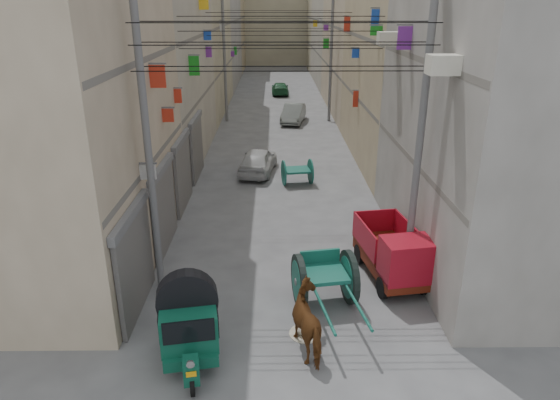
{
  "coord_description": "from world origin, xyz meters",
  "views": [
    {
      "loc": [
        -0.25,
        -6.8,
        7.71
      ],
      "look_at": [
        -0.1,
        6.5,
        2.47
      ],
      "focal_mm": 32.0,
      "sensor_mm": 36.0,
      "label": 1
    }
  ],
  "objects_px": {
    "tonga_cart": "(324,278)",
    "distant_car_white": "(258,161)",
    "mini_truck": "(396,258)",
    "distant_car_grey": "(293,113)",
    "feed_sack": "(306,329)",
    "second_cart": "(297,171)",
    "distant_car_green": "(280,89)",
    "auto_rickshaw": "(189,320)",
    "horse": "(312,322)"
  },
  "relations": [
    {
      "from": "tonga_cart",
      "to": "second_cart",
      "type": "relative_size",
      "value": 2.37
    },
    {
      "from": "tonga_cart",
      "to": "second_cart",
      "type": "xyz_separation_m",
      "value": [
        -0.31,
        9.78,
        -0.17
      ]
    },
    {
      "from": "feed_sack",
      "to": "auto_rickshaw",
      "type": "bearing_deg",
      "value": -163.28
    },
    {
      "from": "auto_rickshaw",
      "to": "horse",
      "type": "relative_size",
      "value": 1.38
    },
    {
      "from": "tonga_cart",
      "to": "mini_truck",
      "type": "xyz_separation_m",
      "value": [
        2.17,
        1.03,
        0.06
      ]
    },
    {
      "from": "second_cart",
      "to": "horse",
      "type": "bearing_deg",
      "value": -99.84
    },
    {
      "from": "mini_truck",
      "to": "feed_sack",
      "type": "distance_m",
      "value": 3.72
    },
    {
      "from": "auto_rickshaw",
      "to": "distant_car_grey",
      "type": "relative_size",
      "value": 0.66
    },
    {
      "from": "tonga_cart",
      "to": "distant_car_white",
      "type": "bearing_deg",
      "value": 91.03
    },
    {
      "from": "second_cart",
      "to": "distant_car_white",
      "type": "relative_size",
      "value": 0.4
    },
    {
      "from": "second_cart",
      "to": "horse",
      "type": "distance_m",
      "value": 11.75
    },
    {
      "from": "tonga_cart",
      "to": "distant_car_grey",
      "type": "relative_size",
      "value": 0.92
    },
    {
      "from": "mini_truck",
      "to": "distant_car_white",
      "type": "height_order",
      "value": "mini_truck"
    },
    {
      "from": "mini_truck",
      "to": "horse",
      "type": "xyz_separation_m",
      "value": [
        -2.64,
        -2.99,
        -0.08
      ]
    },
    {
      "from": "second_cart",
      "to": "tonga_cart",
      "type": "bearing_deg",
      "value": -97.23
    },
    {
      "from": "auto_rickshaw",
      "to": "mini_truck",
      "type": "height_order",
      "value": "mini_truck"
    },
    {
      "from": "horse",
      "to": "distant_car_green",
      "type": "height_order",
      "value": "horse"
    },
    {
      "from": "feed_sack",
      "to": "distant_car_grey",
      "type": "xyz_separation_m",
      "value": [
        0.58,
        24.0,
        0.49
      ]
    },
    {
      "from": "distant_car_white",
      "to": "feed_sack",
      "type": "bearing_deg",
      "value": 105.95
    },
    {
      "from": "tonga_cart",
      "to": "feed_sack",
      "type": "relative_size",
      "value": 6.8
    },
    {
      "from": "tonga_cart",
      "to": "horse",
      "type": "height_order",
      "value": "horse"
    },
    {
      "from": "tonga_cart",
      "to": "distant_car_green",
      "type": "xyz_separation_m",
      "value": [
        -0.81,
        34.16,
        -0.25
      ]
    },
    {
      "from": "mini_truck",
      "to": "second_cart",
      "type": "xyz_separation_m",
      "value": [
        -2.48,
        8.76,
        -0.23
      ]
    },
    {
      "from": "mini_truck",
      "to": "second_cart",
      "type": "distance_m",
      "value": 9.1
    },
    {
      "from": "feed_sack",
      "to": "distant_car_white",
      "type": "xyz_separation_m",
      "value": [
        -1.55,
        12.84,
        0.49
      ]
    },
    {
      "from": "feed_sack",
      "to": "tonga_cart",
      "type": "bearing_deg",
      "value": 66.99
    },
    {
      "from": "horse",
      "to": "distant_car_grey",
      "type": "bearing_deg",
      "value": -108.53
    },
    {
      "from": "tonga_cart",
      "to": "feed_sack",
      "type": "height_order",
      "value": "tonga_cart"
    },
    {
      "from": "distant_car_green",
      "to": "second_cart",
      "type": "bearing_deg",
      "value": 90.37
    },
    {
      "from": "horse",
      "to": "mini_truck",
      "type": "bearing_deg",
      "value": -148.91
    },
    {
      "from": "auto_rickshaw",
      "to": "mini_truck",
      "type": "bearing_deg",
      "value": 20.35
    },
    {
      "from": "distant_car_white",
      "to": "distant_car_grey",
      "type": "distance_m",
      "value": 11.36
    },
    {
      "from": "tonga_cart",
      "to": "distant_car_white",
      "type": "height_order",
      "value": "tonga_cart"
    },
    {
      "from": "auto_rickshaw",
      "to": "tonga_cart",
      "type": "relative_size",
      "value": 0.72
    },
    {
      "from": "feed_sack",
      "to": "horse",
      "type": "height_order",
      "value": "horse"
    },
    {
      "from": "second_cart",
      "to": "distant_car_grey",
      "type": "relative_size",
      "value": 0.39
    },
    {
      "from": "horse",
      "to": "second_cart",
      "type": "bearing_deg",
      "value": -108.24
    },
    {
      "from": "second_cart",
      "to": "distant_car_green",
      "type": "distance_m",
      "value": 24.38
    },
    {
      "from": "tonga_cart",
      "to": "feed_sack",
      "type": "bearing_deg",
      "value": -122.53
    },
    {
      "from": "feed_sack",
      "to": "distant_car_green",
      "type": "bearing_deg",
      "value": 90.36
    },
    {
      "from": "auto_rickshaw",
      "to": "distant_car_white",
      "type": "bearing_deg",
      "value": 75.02
    },
    {
      "from": "horse",
      "to": "distant_car_green",
      "type": "relative_size",
      "value": 0.49
    },
    {
      "from": "distant_car_white",
      "to": "distant_car_grey",
      "type": "height_order",
      "value": "distant_car_grey"
    },
    {
      "from": "auto_rickshaw",
      "to": "tonga_cart",
      "type": "height_order",
      "value": "auto_rickshaw"
    },
    {
      "from": "second_cart",
      "to": "distant_car_grey",
      "type": "bearing_deg",
      "value": 79.6
    },
    {
      "from": "tonga_cart",
      "to": "mini_truck",
      "type": "relative_size",
      "value": 1.05
    },
    {
      "from": "mini_truck",
      "to": "horse",
      "type": "height_order",
      "value": "mini_truck"
    },
    {
      "from": "mini_truck",
      "to": "distant_car_grey",
      "type": "relative_size",
      "value": 0.87
    },
    {
      "from": "distant_car_white",
      "to": "distant_car_grey",
      "type": "xyz_separation_m",
      "value": [
        2.13,
        11.16,
        0.0
      ]
    },
    {
      "from": "auto_rickshaw",
      "to": "mini_truck",
      "type": "xyz_separation_m",
      "value": [
        5.48,
        3.22,
        -0.16
      ]
    }
  ]
}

